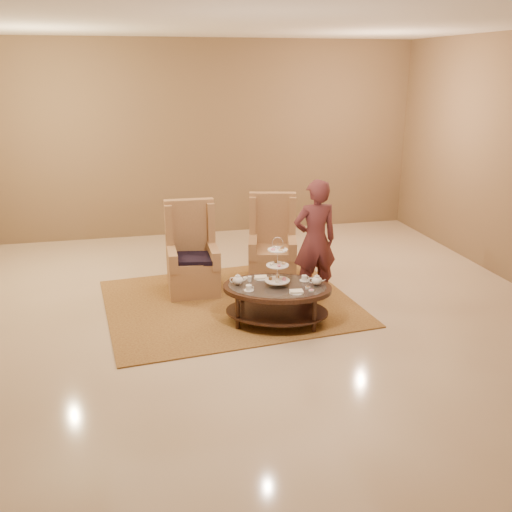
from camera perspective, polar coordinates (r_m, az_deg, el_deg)
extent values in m
plane|color=beige|center=(7.26, -0.67, -6.08)|extent=(8.00, 8.00, 0.00)
cube|color=silver|center=(7.26, -0.67, -6.08)|extent=(8.00, 8.00, 0.02)
cube|color=#7E6344|center=(10.63, -5.39, 11.51)|extent=(8.00, 0.04, 3.50)
cube|color=olive|center=(7.67, -2.66, -4.66)|extent=(3.43, 2.95, 0.02)
cylinder|color=black|center=(6.83, -1.85, -5.72)|extent=(0.07, 0.07, 0.43)
cylinder|color=black|center=(6.79, 5.84, -5.99)|extent=(0.07, 0.07, 0.43)
cylinder|color=black|center=(7.27, -1.38, -4.20)|extent=(0.07, 0.07, 0.43)
cylinder|color=black|center=(7.22, 5.83, -4.44)|extent=(0.07, 0.07, 0.43)
cylinder|color=silver|center=(6.81, 2.16, -0.84)|extent=(0.01, 0.01, 0.54)
torus|color=silver|center=(6.73, 2.19, 1.34)|extent=(0.13, 0.05, 0.14)
cylinder|color=silver|center=(6.88, 2.14, -2.46)|extent=(0.38, 0.38, 0.01)
cylinder|color=silver|center=(6.82, 2.16, -0.92)|extent=(0.34, 0.34, 0.01)
cylinder|color=silver|center=(6.76, 2.18, 0.64)|extent=(0.30, 0.30, 0.01)
cylinder|color=#D66D80|center=(6.87, 2.83, -2.30)|extent=(0.05, 0.05, 0.03)
cylinder|color=tan|center=(6.95, 2.18, -2.04)|extent=(0.05, 0.05, 0.03)
cylinder|color=brown|center=(6.88, 1.45, -2.26)|extent=(0.05, 0.05, 0.03)
cylinder|color=beige|center=(6.80, 2.10, -2.53)|extent=(0.05, 0.05, 0.03)
ellipsoid|color=tan|center=(6.83, 2.77, -0.71)|extent=(0.06, 0.06, 0.03)
ellipsoid|color=brown|center=(6.88, 2.01, -0.55)|extent=(0.06, 0.06, 0.03)
ellipsoid|color=beige|center=(6.79, 1.55, -0.80)|extent=(0.06, 0.06, 0.03)
ellipsoid|color=#D66D80|center=(6.74, 2.31, -0.96)|extent=(0.06, 0.06, 0.03)
cube|color=brown|center=(6.78, 2.65, 0.84)|extent=(0.06, 0.05, 0.02)
cube|color=beige|center=(6.80, 1.89, 0.91)|extent=(0.06, 0.05, 0.02)
cube|color=#D66D80|center=(6.72, 1.70, 0.68)|extent=(0.06, 0.05, 0.02)
cube|color=tan|center=(6.70, 2.47, 0.61)|extent=(0.06, 0.05, 0.02)
ellipsoid|color=silver|center=(6.91, -1.83, -2.43)|extent=(0.16, 0.16, 0.10)
cylinder|color=silver|center=(6.89, -1.83, -2.01)|extent=(0.08, 0.08, 0.01)
sphere|color=silver|center=(6.88, -1.83, -1.90)|extent=(0.03, 0.03, 0.02)
cone|color=silver|center=(6.90, -1.16, -2.41)|extent=(0.08, 0.05, 0.06)
torus|color=silver|center=(6.92, -2.36, -2.41)|extent=(0.07, 0.04, 0.07)
ellipsoid|color=silver|center=(6.93, 6.11, -2.46)|extent=(0.16, 0.16, 0.10)
cylinder|color=silver|center=(6.91, 6.12, -2.04)|extent=(0.08, 0.08, 0.01)
sphere|color=silver|center=(6.91, 6.12, -1.93)|extent=(0.03, 0.03, 0.02)
cone|color=silver|center=(6.93, 6.78, -2.44)|extent=(0.08, 0.05, 0.06)
torus|color=silver|center=(6.93, 5.57, -2.45)|extent=(0.07, 0.04, 0.07)
cylinder|color=silver|center=(6.75, -0.73, -3.43)|extent=(0.15, 0.15, 0.01)
cylinder|color=silver|center=(6.74, -0.73, -3.17)|extent=(0.09, 0.09, 0.06)
torus|color=silver|center=(6.73, -0.38, -3.18)|extent=(0.04, 0.02, 0.04)
cylinder|color=silver|center=(7.08, 4.85, -2.44)|extent=(0.15, 0.15, 0.01)
cylinder|color=silver|center=(7.07, 4.86, -2.18)|extent=(0.09, 0.09, 0.06)
torus|color=silver|center=(7.07, 5.20, -2.19)|extent=(0.04, 0.02, 0.04)
cylinder|color=silver|center=(7.12, 0.49, -2.24)|extent=(0.22, 0.22, 0.01)
cube|color=beige|center=(7.12, 0.49, -2.13)|extent=(0.16, 0.12, 0.02)
cylinder|color=silver|center=(6.70, 4.06, -3.66)|extent=(0.22, 0.22, 0.01)
cube|color=beige|center=(6.69, 4.07, -3.54)|extent=(0.16, 0.12, 0.02)
cylinder|color=silver|center=(7.02, -0.64, -2.30)|extent=(0.06, 0.06, 0.07)
cylinder|color=silver|center=(6.75, 5.55, -3.47)|extent=(0.08, 0.08, 0.02)
cylinder|color=#D66D80|center=(6.75, 5.55, -3.38)|extent=(0.05, 0.05, 0.01)
cylinder|color=silver|center=(6.85, 5.19, -3.15)|extent=(0.08, 0.08, 0.02)
cylinder|color=brown|center=(6.84, 5.19, -3.07)|extent=(0.05, 0.05, 0.01)
cylinder|color=silver|center=(7.12, -1.09, -2.22)|extent=(0.08, 0.08, 0.02)
cylinder|color=beige|center=(7.12, -1.09, -2.13)|extent=(0.05, 0.05, 0.01)
cube|color=#A6794E|center=(7.99, -6.28, -2.26)|extent=(0.70, 0.70, 0.41)
cube|color=#A6794E|center=(7.86, -6.30, -0.65)|extent=(0.59, 0.59, 0.10)
cube|color=#A6794E|center=(8.12, -6.59, 1.27)|extent=(0.69, 0.15, 1.27)
cube|color=#A6794E|center=(7.98, -8.73, 3.07)|extent=(0.10, 0.22, 0.59)
cube|color=#A6794E|center=(8.03, -4.56, 3.33)|extent=(0.10, 0.22, 0.59)
cube|color=#A6794E|center=(7.82, -8.39, -0.24)|extent=(0.13, 0.62, 0.25)
cube|color=#A6794E|center=(7.87, -4.27, 0.03)|extent=(0.13, 0.62, 0.25)
cube|color=black|center=(7.81, -6.30, -0.24)|extent=(0.61, 0.57, 0.06)
cube|color=#A6794E|center=(8.39, 1.63, -1.14)|extent=(0.83, 0.83, 0.41)
cube|color=#A6794E|center=(8.26, 1.65, 0.40)|extent=(0.70, 0.70, 0.10)
cube|color=#A6794E|center=(8.53, 1.64, 2.20)|extent=(0.69, 0.30, 1.26)
cube|color=#A6794E|center=(8.42, -0.33, 4.05)|extent=(0.15, 0.23, 0.58)
cube|color=#A6794E|center=(8.42, 3.65, 4.02)|extent=(0.15, 0.23, 0.58)
cube|color=#A6794E|center=(8.24, -0.31, 0.92)|extent=(0.26, 0.62, 0.25)
cube|color=#A6794E|center=(8.25, 3.62, 0.90)|extent=(0.26, 0.62, 0.25)
imported|color=#522326|center=(7.58, 5.92, 1.54)|extent=(0.62, 0.42, 1.65)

